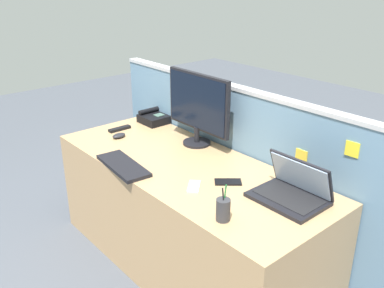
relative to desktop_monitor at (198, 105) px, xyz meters
The scene contains 12 objects.
ground_plane 1.05m from the desktop_monitor, 53.57° to the right, with size 10.00×10.00×0.00m, color #4C515B.
desk 0.72m from the desktop_monitor, 53.57° to the right, with size 1.88×0.76×0.72m, color tan.
cubicle_divider 0.49m from the desktop_monitor, 35.47° to the left, with size 2.35×0.07×1.14m.
desktop_monitor is the anchor object (origin of this frame).
laptop 0.91m from the desktop_monitor, ahead, with size 0.36×0.27×0.21m.
desk_phone 0.59m from the desktop_monitor, behind, with size 0.21×0.20×0.10m.
keyboard_main 0.64m from the desktop_monitor, 90.88° to the right, with size 0.42×0.16×0.02m, color black.
computer_mouse_right_hand 0.62m from the desktop_monitor, 141.43° to the right, with size 0.06×0.10×0.03m, color #232328.
pen_cup 0.98m from the desktop_monitor, 34.15° to the right, with size 0.07×0.07×0.18m.
cell_phone_silver_slab 0.68m from the desktop_monitor, 43.18° to the right, with size 0.06×0.13×0.01m, color #B7BAC1.
cell_phone_black_slab 0.65m from the desktop_monitor, 24.78° to the right, with size 0.07×0.15×0.01m, color black.
tv_remote 0.68m from the desktop_monitor, 155.04° to the right, with size 0.04×0.17×0.02m, color black.
Camera 1 is at (1.78, -1.48, 1.82)m, focal length 39.53 mm.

